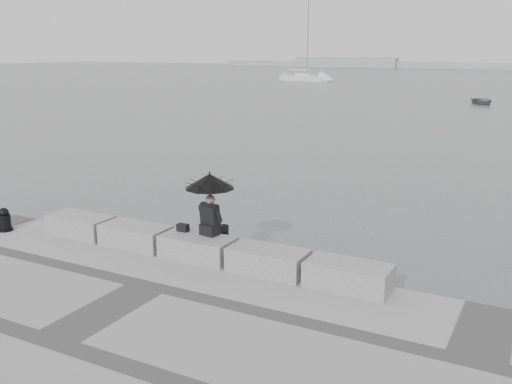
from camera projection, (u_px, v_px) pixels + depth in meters
The scene contains 12 objects.
ground at pixel (210, 273), 12.86m from camera, with size 360.00×360.00×0.00m, color #4A4C4F.
stone_block_far_left at pixel (81, 225), 13.84m from camera, with size 1.60×0.80×0.50m, color slate.
stone_block_left at pixel (136, 236), 13.06m from camera, with size 1.60×0.80×0.50m, color slate.
stone_block_centre at pixel (198, 248), 12.29m from camera, with size 1.60×0.80×0.50m, color slate.
stone_block_right at pixel (268, 261), 11.52m from camera, with size 1.60×0.80×0.50m, color slate.
stone_block_far_right at pixel (348, 276), 10.74m from camera, with size 1.60×0.80×0.50m, color slate.
seated_person at pixel (209, 191), 12.13m from camera, with size 1.08×1.08×1.39m.
bag at pixel (183, 228), 12.56m from camera, with size 0.26×0.15×0.17m, color black.
mooring_bollard at pixel (5, 221), 14.17m from camera, with size 0.38×0.38×0.60m.
distant_landmass at pixel (502, 66), 148.75m from camera, with size 180.00×8.00×2.80m.
sailboat_left at pixel (305, 78), 92.52m from camera, with size 8.01×3.72×12.90m.
dinghy at pixel (482, 101), 52.93m from camera, with size 3.54×1.50×0.60m, color gray.
Camera 1 is at (6.57, -10.13, 4.89)m, focal length 40.00 mm.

